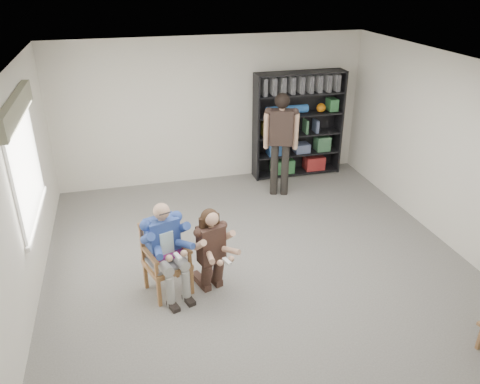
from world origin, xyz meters
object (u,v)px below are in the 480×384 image
object	(u,v)px
seated_man	(166,249)
standing_man	(281,146)
armchair	(167,259)
bookshelf	(298,125)
kneeling_woman	(212,252)

from	to	relation	value
seated_man	standing_man	xyz separation A→B (m)	(2.38, 2.43, 0.31)
armchair	standing_man	world-z (taller)	standing_man
seated_man	bookshelf	distance (m)	4.48
kneeling_woman	bookshelf	size ratio (longest dim) A/B	0.57
kneeling_woman	bookshelf	bearing A→B (deg)	35.95
armchair	bookshelf	distance (m)	4.49
bookshelf	armchair	bearing A→B (deg)	-132.86
standing_man	bookshelf	bearing A→B (deg)	70.86
armchair	standing_man	distance (m)	3.43
bookshelf	standing_man	world-z (taller)	bookshelf
kneeling_woman	standing_man	world-z (taller)	standing_man
seated_man	standing_man	bearing A→B (deg)	27.52
armchair	kneeling_woman	bearing A→B (deg)	-29.84
kneeling_woman	standing_man	xyz separation A→B (m)	(1.80, 2.55, 0.37)
armchair	seated_man	distance (m)	0.15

